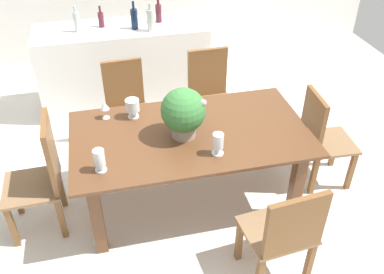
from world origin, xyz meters
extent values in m
plane|color=silver|center=(0.00, 0.00, 0.00)|extent=(7.04, 7.04, 0.00)
cube|color=brown|center=(0.00, -0.21, 0.74)|extent=(1.92, 1.07, 0.03)
cube|color=brown|center=(-0.81, -0.60, 0.36)|extent=(0.09, 0.09, 0.72)
cube|color=brown|center=(0.81, -0.60, 0.36)|extent=(0.09, 0.09, 0.72)
cube|color=brown|center=(-0.81, 0.18, 0.36)|extent=(0.09, 0.09, 0.72)
cube|color=brown|center=(0.81, 0.18, 0.36)|extent=(0.09, 0.09, 0.72)
cube|color=brown|center=(0.61, -0.89, 0.21)|extent=(0.05, 0.05, 0.42)
cube|color=brown|center=(0.22, -0.93, 0.21)|extent=(0.05, 0.05, 0.42)
cube|color=brown|center=(0.65, -1.23, 0.21)|extent=(0.05, 0.05, 0.42)
cube|color=olive|center=(0.43, -1.08, 0.43)|extent=(0.51, 0.46, 0.03)
cube|color=brown|center=(0.45, -1.27, 0.68)|extent=(0.44, 0.08, 0.47)
cube|color=brown|center=(-0.60, 0.48, 0.21)|extent=(0.05, 0.05, 0.42)
cube|color=brown|center=(-0.24, 0.51, 0.21)|extent=(0.05, 0.05, 0.42)
cube|color=brown|center=(-0.62, 0.81, 0.21)|extent=(0.05, 0.05, 0.42)
cube|color=brown|center=(-0.27, 0.84, 0.21)|extent=(0.05, 0.05, 0.42)
cube|color=olive|center=(-0.43, 0.66, 0.43)|extent=(0.45, 0.43, 0.03)
cube|color=brown|center=(-0.44, 0.84, 0.69)|extent=(0.40, 0.07, 0.50)
cube|color=brown|center=(1.46, -0.39, 0.21)|extent=(0.05, 0.05, 0.42)
cube|color=brown|center=(1.48, -0.05, 0.21)|extent=(0.05, 0.05, 0.42)
cube|color=brown|center=(1.11, -0.37, 0.21)|extent=(0.05, 0.05, 0.42)
cube|color=brown|center=(1.13, -0.02, 0.21)|extent=(0.05, 0.05, 0.42)
cube|color=olive|center=(1.30, -0.21, 0.43)|extent=(0.46, 0.45, 0.03)
cube|color=brown|center=(1.10, -0.20, 0.69)|extent=(0.06, 0.39, 0.50)
cube|color=brown|center=(-1.49, -0.03, 0.21)|extent=(0.05, 0.05, 0.42)
cube|color=brown|center=(-1.48, -0.40, 0.21)|extent=(0.05, 0.05, 0.42)
cube|color=brown|center=(-1.11, -0.02, 0.21)|extent=(0.05, 0.05, 0.42)
cube|color=brown|center=(-1.10, -0.39, 0.21)|extent=(0.05, 0.05, 0.42)
cube|color=olive|center=(-1.30, -0.21, 0.43)|extent=(0.46, 0.45, 0.03)
cube|color=brown|center=(-1.09, -0.20, 0.73)|extent=(0.05, 0.41, 0.57)
cube|color=brown|center=(0.25, 0.48, 0.21)|extent=(0.05, 0.05, 0.42)
cube|color=brown|center=(0.62, 0.48, 0.21)|extent=(0.05, 0.05, 0.42)
cube|color=brown|center=(0.24, 0.84, 0.21)|extent=(0.05, 0.05, 0.42)
cube|color=brown|center=(0.61, 0.84, 0.21)|extent=(0.05, 0.05, 0.42)
cube|color=olive|center=(0.43, 0.66, 0.43)|extent=(0.46, 0.45, 0.03)
cube|color=brown|center=(0.43, 0.86, 0.70)|extent=(0.41, 0.05, 0.52)
cylinder|color=gray|center=(-0.06, -0.24, 0.80)|extent=(0.19, 0.19, 0.11)
sphere|color=#387538|center=(-0.06, -0.24, 0.99)|extent=(0.35, 0.35, 0.35)
sphere|color=#DB9EB2|center=(0.08, -0.31, 1.08)|extent=(0.05, 0.05, 0.05)
sphere|color=#DB9EB2|center=(-0.09, -0.15, 1.01)|extent=(0.04, 0.04, 0.04)
sphere|color=#DB9EB2|center=(-0.06, -0.09, 0.97)|extent=(0.04, 0.04, 0.04)
sphere|color=#DB9EB2|center=(-0.07, -0.14, 1.05)|extent=(0.06, 0.06, 0.06)
sphere|color=#DB9EB2|center=(0.06, -0.19, 1.00)|extent=(0.04, 0.04, 0.04)
sphere|color=#DB9EB2|center=(-0.03, -0.08, 0.96)|extent=(0.05, 0.05, 0.05)
cylinder|color=silver|center=(0.14, -0.53, 0.76)|extent=(0.09, 0.09, 0.01)
cylinder|color=silver|center=(0.14, -0.53, 0.79)|extent=(0.03, 0.03, 0.05)
cylinder|color=silver|center=(0.14, -0.53, 0.87)|extent=(0.08, 0.08, 0.12)
cylinder|color=silver|center=(-0.73, -0.52, 0.76)|extent=(0.08, 0.08, 0.01)
cylinder|color=silver|center=(-0.73, -0.52, 0.78)|extent=(0.03, 0.03, 0.04)
cylinder|color=silver|center=(-0.73, -0.52, 0.87)|extent=(0.08, 0.08, 0.13)
cylinder|color=silver|center=(-0.42, 0.12, 0.76)|extent=(0.09, 0.09, 0.01)
cylinder|color=silver|center=(-0.42, 0.12, 0.79)|extent=(0.02, 0.02, 0.05)
cylinder|color=silver|center=(-0.42, 0.12, 0.87)|extent=(0.12, 0.12, 0.10)
cylinder|color=silver|center=(-0.65, 0.16, 0.75)|extent=(0.06, 0.06, 0.00)
cylinder|color=silver|center=(-0.65, 0.16, 0.80)|extent=(0.01, 0.01, 0.08)
cone|color=silver|center=(-0.65, 0.16, 0.88)|extent=(0.08, 0.08, 0.07)
cube|color=white|center=(-0.37, 1.65, 0.48)|extent=(1.92, 0.66, 0.96)
cylinder|color=#B2BFB7|center=(-0.05, 1.47, 1.08)|extent=(0.08, 0.08, 0.24)
cylinder|color=#B2BFB7|center=(-0.05, 1.47, 1.23)|extent=(0.03, 0.03, 0.07)
cylinder|color=#511E28|center=(0.07, 1.71, 1.06)|extent=(0.07, 0.07, 0.20)
cylinder|color=#511E28|center=(0.07, 1.71, 1.19)|extent=(0.03, 0.03, 0.07)
cylinder|color=#0F1E38|center=(-0.22, 1.57, 1.07)|extent=(0.08, 0.08, 0.22)
cylinder|color=#0F1E38|center=(-0.22, 1.57, 1.22)|extent=(0.03, 0.03, 0.09)
cylinder|color=#511E28|center=(-0.57, 1.70, 1.04)|extent=(0.06, 0.06, 0.16)
cylinder|color=#511E28|center=(-0.57, 1.70, 1.16)|extent=(0.03, 0.03, 0.07)
cylinder|color=#B2BFB7|center=(-0.83, 1.62, 1.07)|extent=(0.06, 0.06, 0.21)
cylinder|color=#B2BFB7|center=(-0.83, 1.62, 1.21)|extent=(0.02, 0.02, 0.07)
camera|label=1|loc=(-0.61, -2.91, 2.72)|focal=39.38mm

